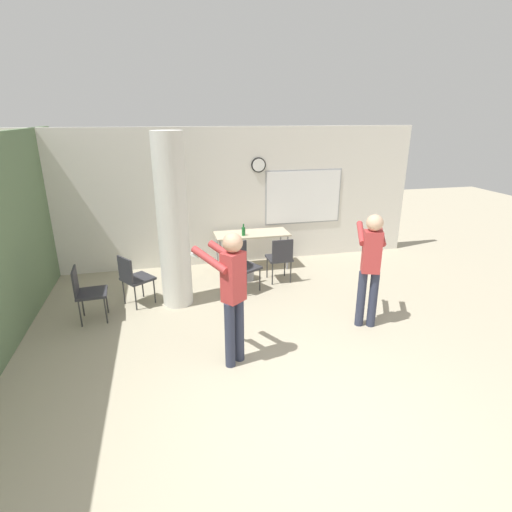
{
  "coord_description": "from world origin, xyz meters",
  "views": [
    {
      "loc": [
        -1.32,
        -3.02,
        3.02
      ],
      "look_at": [
        -0.08,
        2.31,
        1.07
      ],
      "focal_mm": 28.0,
      "sensor_mm": 36.0,
      "label": 1
    }
  ],
  "objects_px": {
    "chair_table_right": "(280,256)",
    "person_playing_front": "(232,289)",
    "chair_table_front": "(243,263)",
    "person_playing_side": "(370,262)",
    "chair_by_left_wall": "(86,290)",
    "chair_near_pillar": "(134,276)",
    "bottle_on_table": "(244,231)",
    "folding_table": "(252,236)"
  },
  "relations": [
    {
      "from": "chair_by_left_wall",
      "to": "chair_table_front",
      "type": "distance_m",
      "value": 2.61
    },
    {
      "from": "chair_near_pillar",
      "to": "person_playing_side",
      "type": "relative_size",
      "value": 0.51
    },
    {
      "from": "person_playing_front",
      "to": "chair_table_right",
      "type": "bearing_deg",
      "value": 60.97
    },
    {
      "from": "chair_table_front",
      "to": "person_playing_side",
      "type": "distance_m",
      "value": 2.34
    },
    {
      "from": "chair_table_right",
      "to": "person_playing_side",
      "type": "bearing_deg",
      "value": -67.06
    },
    {
      "from": "folding_table",
      "to": "chair_by_left_wall",
      "type": "height_order",
      "value": "chair_by_left_wall"
    },
    {
      "from": "person_playing_front",
      "to": "person_playing_side",
      "type": "xyz_separation_m",
      "value": [
        2.11,
        0.51,
        -0.01
      ]
    },
    {
      "from": "bottle_on_table",
      "to": "chair_near_pillar",
      "type": "relative_size",
      "value": 0.27
    },
    {
      "from": "chair_table_front",
      "to": "person_playing_front",
      "type": "height_order",
      "value": "person_playing_front"
    },
    {
      "from": "chair_by_left_wall",
      "to": "person_playing_side",
      "type": "distance_m",
      "value": 4.26
    },
    {
      "from": "chair_by_left_wall",
      "to": "person_playing_side",
      "type": "relative_size",
      "value": 0.51
    },
    {
      "from": "chair_table_front",
      "to": "chair_table_right",
      "type": "bearing_deg",
      "value": 14.41
    },
    {
      "from": "bottle_on_table",
      "to": "person_playing_front",
      "type": "xyz_separation_m",
      "value": [
        -0.77,
        -3.09,
        0.18
      ]
    },
    {
      "from": "folding_table",
      "to": "chair_by_left_wall",
      "type": "xyz_separation_m",
      "value": [
        -2.93,
        -1.62,
        -0.18
      ]
    },
    {
      "from": "chair_table_front",
      "to": "person_playing_front",
      "type": "xyz_separation_m",
      "value": [
        -0.57,
        -2.19,
        0.51
      ]
    },
    {
      "from": "bottle_on_table",
      "to": "chair_by_left_wall",
      "type": "height_order",
      "value": "bottle_on_table"
    },
    {
      "from": "folding_table",
      "to": "chair_near_pillar",
      "type": "height_order",
      "value": "chair_near_pillar"
    },
    {
      "from": "chair_table_front",
      "to": "folding_table",
      "type": "bearing_deg",
      "value": 69.04
    },
    {
      "from": "folding_table",
      "to": "chair_table_front",
      "type": "height_order",
      "value": "chair_table_front"
    },
    {
      "from": "chair_table_right",
      "to": "person_playing_side",
      "type": "distance_m",
      "value": 2.09
    },
    {
      "from": "bottle_on_table",
      "to": "person_playing_front",
      "type": "bearing_deg",
      "value": -103.95
    },
    {
      "from": "chair_near_pillar",
      "to": "person_playing_front",
      "type": "distance_m",
      "value": 2.43
    },
    {
      "from": "folding_table",
      "to": "person_playing_side",
      "type": "relative_size",
      "value": 0.87
    },
    {
      "from": "chair_table_front",
      "to": "person_playing_side",
      "type": "height_order",
      "value": "person_playing_side"
    },
    {
      "from": "chair_near_pillar",
      "to": "person_playing_front",
      "type": "xyz_separation_m",
      "value": [
        1.3,
        -1.98,
        0.51
      ]
    },
    {
      "from": "chair_near_pillar",
      "to": "person_playing_side",
      "type": "bearing_deg",
      "value": -23.38
    },
    {
      "from": "chair_table_front",
      "to": "person_playing_side",
      "type": "relative_size",
      "value": 0.51
    },
    {
      "from": "chair_by_left_wall",
      "to": "bottle_on_table",
      "type": "bearing_deg",
      "value": 28.65
    },
    {
      "from": "folding_table",
      "to": "chair_table_right",
      "type": "bearing_deg",
      "value": -66.78
    },
    {
      "from": "chair_near_pillar",
      "to": "person_playing_side",
      "type": "height_order",
      "value": "person_playing_side"
    },
    {
      "from": "chair_by_left_wall",
      "to": "person_playing_side",
      "type": "height_order",
      "value": "person_playing_side"
    },
    {
      "from": "chair_by_left_wall",
      "to": "folding_table",
      "type": "bearing_deg",
      "value": 28.96
    },
    {
      "from": "chair_table_right",
      "to": "person_playing_side",
      "type": "height_order",
      "value": "person_playing_side"
    },
    {
      "from": "chair_table_right",
      "to": "person_playing_front",
      "type": "bearing_deg",
      "value": -119.03
    },
    {
      "from": "bottle_on_table",
      "to": "chair_near_pillar",
      "type": "bearing_deg",
      "value": -151.95
    },
    {
      "from": "folding_table",
      "to": "bottle_on_table",
      "type": "distance_m",
      "value": 0.28
    },
    {
      "from": "bottle_on_table",
      "to": "chair_by_left_wall",
      "type": "distance_m",
      "value": 3.14
    },
    {
      "from": "chair_by_left_wall",
      "to": "person_playing_front",
      "type": "xyz_separation_m",
      "value": [
        1.97,
        -1.59,
        0.51
      ]
    },
    {
      "from": "chair_near_pillar",
      "to": "chair_table_front",
      "type": "relative_size",
      "value": 1.0
    },
    {
      "from": "chair_near_pillar",
      "to": "person_playing_side",
      "type": "xyz_separation_m",
      "value": [
        3.42,
        -1.48,
        0.5
      ]
    },
    {
      "from": "bottle_on_table",
      "to": "chair_by_left_wall",
      "type": "xyz_separation_m",
      "value": [
        -2.74,
        -1.5,
        -0.33
      ]
    },
    {
      "from": "chair_near_pillar",
      "to": "chair_by_left_wall",
      "type": "xyz_separation_m",
      "value": [
        -0.67,
        -0.39,
        0.0
      ]
    }
  ]
}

